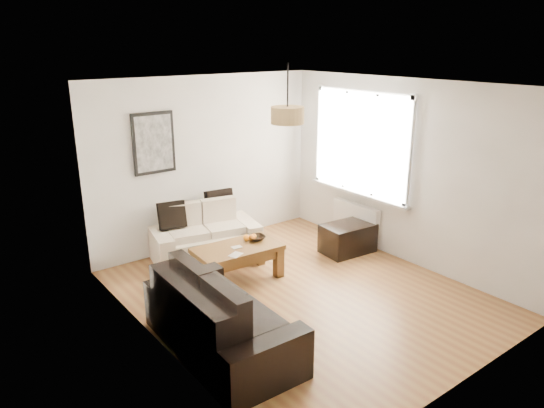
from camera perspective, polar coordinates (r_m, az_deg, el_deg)
floor at (r=6.56m, az=3.25°, el=-10.06°), size 4.50×4.50×0.00m
ceiling at (r=5.81m, az=3.70°, el=13.22°), size 3.80×4.50×0.00m
wall_back at (r=7.84m, az=-7.39°, el=4.68°), size 3.80×0.04×2.60m
wall_front at (r=4.71m, az=21.76°, el=-5.56°), size 3.80×0.04×2.60m
wall_left at (r=5.08m, az=-12.99°, el=-2.97°), size 0.04×4.50×2.60m
wall_right at (r=7.40m, az=14.67°, el=3.46°), size 0.04×4.50×2.60m
window_bay at (r=7.81m, az=10.05°, el=6.76°), size 0.14×1.90×1.60m
radiator at (r=8.10m, az=9.39°, el=-1.76°), size 0.10×0.90×0.52m
poster at (r=7.35m, az=-13.15°, el=6.67°), size 0.62×0.04×0.87m
pendant_shade at (r=6.08m, az=1.75°, el=9.94°), size 0.40×0.40×0.20m
loveseat_cream at (r=7.55m, az=-7.58°, el=-3.15°), size 1.67×1.14×0.76m
sofa_leather at (r=5.33m, az=-5.73°, el=-12.20°), size 0.97×1.90×0.81m
coffee_table at (r=6.85m, az=-3.87°, el=-6.61°), size 1.18×0.70×0.47m
ottoman at (r=7.78m, az=8.50°, el=-3.81°), size 0.82×0.57×0.44m
cushion_left at (r=7.42m, az=-11.19°, el=-1.22°), size 0.40×0.19×0.39m
cushion_right at (r=7.78m, az=-5.90°, el=0.07°), size 0.44×0.19×0.42m
fruit_bowl at (r=6.96m, az=-1.72°, el=-3.81°), size 0.27×0.27×0.06m
orange_a at (r=6.95m, az=-2.30°, el=-3.77°), size 0.11×0.11×0.09m
orange_b at (r=6.99m, az=-2.06°, el=-3.65°), size 0.09×0.09×0.08m
orange_c at (r=6.94m, az=-2.89°, el=-3.80°), size 0.09×0.09×0.09m
papers at (r=6.51m, az=-4.10°, el=-5.71°), size 0.22×0.19×0.01m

